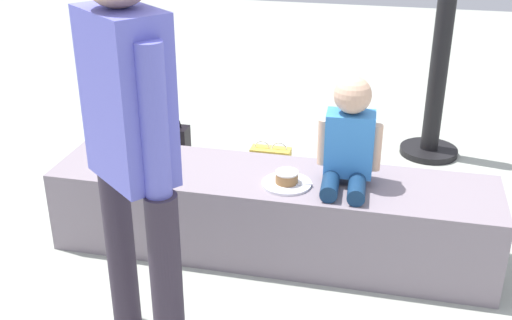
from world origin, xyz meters
TOP-DOWN VIEW (x-y plane):
  - ground_plane at (0.00, 0.00)m, footprint 12.00×12.00m
  - concrete_ledge at (0.00, 0.00)m, footprint 2.03×0.47m
  - child_seated at (0.34, 0.01)m, footprint 0.28×0.32m
  - adult_standing at (-0.31, -0.78)m, footprint 0.37×0.34m
  - cake_plate at (0.08, -0.07)m, footprint 0.22×0.22m
  - gift_bag at (-0.14, 0.63)m, footprint 0.22×0.09m
  - railing_post at (0.75, 1.31)m, footprint 0.36×0.36m
  - water_bottle_near_gift at (-0.33, 0.46)m, footprint 0.07×0.07m
  - party_cup_red at (0.43, 0.69)m, footprint 0.09×0.09m
  - handbag_black_leather at (-0.83, 0.83)m, footprint 0.29×0.11m

SIDE VIEW (x-z plane):
  - ground_plane at x=0.00m, z-range 0.00..0.00m
  - party_cup_red at x=0.43m, z-range 0.00..0.11m
  - water_bottle_near_gift at x=-0.33m, z-range -0.01..0.18m
  - gift_bag at x=-0.14m, z-range -0.02..0.27m
  - handbag_black_leather at x=-0.83m, z-range -0.05..0.30m
  - concrete_ledge at x=0.00m, z-range 0.00..0.39m
  - railing_post at x=0.75m, z-range -0.14..0.95m
  - cake_plate at x=0.08m, z-range 0.38..0.45m
  - child_seated at x=0.34m, z-range 0.36..0.85m
  - adult_standing at x=-0.31m, z-range 0.16..1.68m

